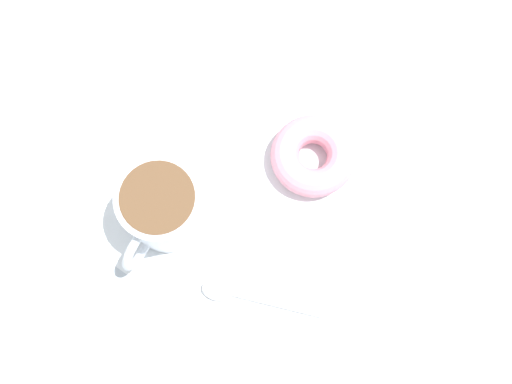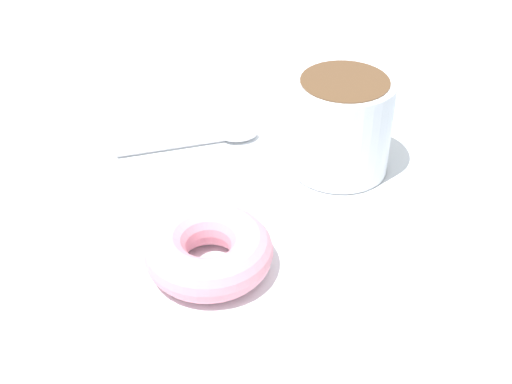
{
  "view_description": "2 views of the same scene",
  "coord_description": "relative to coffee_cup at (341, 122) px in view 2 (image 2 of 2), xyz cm",
  "views": [
    {
      "loc": [
        -12.75,
        -10.2,
        64.81
      ],
      "look_at": [
        -0.61,
        -1.27,
        2.3
      ],
      "focal_mm": 40.0,
      "sensor_mm": 36.0,
      "label": 1
    },
    {
      "loc": [
        46.65,
        4.47,
        37.68
      ],
      "look_at": [
        -0.61,
        -1.27,
        2.3
      ],
      "focal_mm": 50.0,
      "sensor_mm": 36.0,
      "label": 2
    }
  ],
  "objects": [
    {
      "name": "napkin",
      "position": [
        7.84,
        -6.71,
        -4.71
      ],
      "size": [
        32.51,
        32.51,
        0.3
      ],
      "primitive_type": "cube",
      "rotation": [
        0.0,
        0.0,
        0.03
      ],
      "color": "white",
      "rests_on": "ground_plane"
    },
    {
      "name": "donut",
      "position": [
        15.25,
        -9.42,
        -2.9
      ],
      "size": [
        9.84,
        9.84,
        3.31
      ],
      "primitive_type": "torus",
      "color": "pink",
      "rests_on": "napkin"
    },
    {
      "name": "coffee_cup",
      "position": [
        0.0,
        0.0,
        0.0
      ],
      "size": [
        12.3,
        8.93,
        8.82
      ],
      "color": "silver",
      "rests_on": "napkin"
    },
    {
      "name": "ground_plane",
      "position": [
        8.46,
        -5.44,
        -5.86
      ],
      "size": [
        120.0,
        120.0,
        2.0
      ],
      "primitive_type": "cube",
      "color": "#B2BCC6"
    },
    {
      "name": "spoon",
      "position": [
        -2.64,
        -11.56,
        -4.16
      ],
      "size": [
        6.7,
        13.31,
        0.9
      ],
      "color": "silver",
      "rests_on": "napkin"
    }
  ]
}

